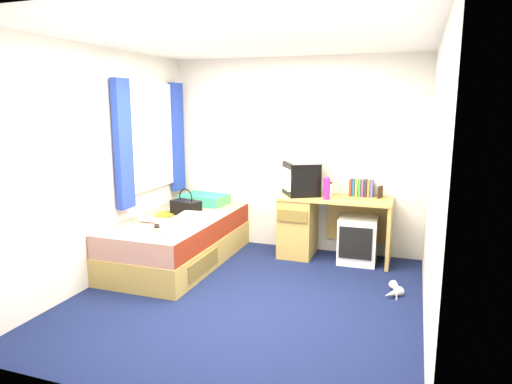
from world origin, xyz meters
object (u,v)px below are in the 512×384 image
(handbag, at_px, (186,207))
(water_bottle, at_px, (148,219))
(desk, at_px, (312,223))
(remote_control, at_px, (157,226))
(aerosol_can, at_px, (331,190))
(colour_swatch_fan, at_px, (162,231))
(magazine, at_px, (166,214))
(storage_cube, at_px, (358,240))
(white_heels, at_px, (395,291))
(towel, at_px, (194,218))
(picture_frame, at_px, (380,192))
(vcr, at_px, (302,159))
(pink_water_bottle, at_px, (327,189))
(bed, at_px, (180,240))
(crt_tv, at_px, (301,179))
(pillow, at_px, (204,199))

(handbag, relative_size, water_bottle, 1.90)
(desk, distance_m, remote_control, 1.87)
(aerosol_can, height_order, colour_swatch_fan, aerosol_can)
(magazine, relative_size, remote_control, 1.75)
(storage_cube, xyz_separation_m, white_heels, (0.47, -0.85, -0.23))
(towel, bearing_deg, handbag, 130.64)
(picture_frame, distance_m, magazine, 2.54)
(magazine, height_order, remote_control, remote_control)
(storage_cube, distance_m, aerosol_can, 0.66)
(colour_swatch_fan, height_order, remote_control, remote_control)
(vcr, relative_size, handbag, 1.22)
(handbag, distance_m, magazine, 0.26)
(storage_cube, distance_m, remote_control, 2.31)
(vcr, bearing_deg, water_bottle, -83.21)
(desk, xyz_separation_m, pink_water_bottle, (0.19, -0.16, 0.46))
(aerosol_can, xyz_separation_m, magazine, (-1.83, -0.68, -0.28))
(bed, distance_m, colour_swatch_fan, 0.67)
(bed, bearing_deg, colour_swatch_fan, -77.31)
(water_bottle, bearing_deg, aerosol_can, 30.26)
(towel, xyz_separation_m, water_bottle, (-0.47, -0.19, -0.01))
(vcr, bearing_deg, desk, 59.37)
(colour_swatch_fan, bearing_deg, towel, 74.33)
(pink_water_bottle, bearing_deg, crt_tv, 154.95)
(crt_tv, xyz_separation_m, remote_control, (-1.27, -1.21, -0.40))
(pillow, relative_size, white_heels, 1.61)
(pillow, distance_m, picture_frame, 2.23)
(crt_tv, distance_m, aerosol_can, 0.38)
(storage_cube, bearing_deg, aerosol_can, 170.00)
(bed, xyz_separation_m, pink_water_bottle, (1.61, 0.58, 0.60))
(water_bottle, bearing_deg, vcr, 35.92)
(desk, xyz_separation_m, picture_frame, (0.77, 0.13, 0.41))
(storage_cube, relative_size, towel, 1.82)
(picture_frame, relative_size, white_heels, 0.38)
(storage_cube, height_order, handbag, handbag)
(desk, height_order, vcr, vcr)
(vcr, height_order, picture_frame, vcr)
(towel, relative_size, colour_swatch_fan, 1.34)
(bed, xyz_separation_m, colour_swatch_fan, (0.13, -0.60, 0.28))
(bed, bearing_deg, magazine, 163.74)
(crt_tv, bearing_deg, pillow, -120.89)
(desk, height_order, crt_tv, crt_tv)
(crt_tv, height_order, magazine, crt_tv)
(towel, bearing_deg, storage_cube, 25.98)
(desk, xyz_separation_m, water_bottle, (-1.62, -1.06, 0.17))
(desk, height_order, pink_water_bottle, pink_water_bottle)
(picture_frame, height_order, handbag, picture_frame)
(water_bottle, bearing_deg, pink_water_bottle, 26.48)
(vcr, height_order, remote_control, vcr)
(bed, relative_size, picture_frame, 14.29)
(magazine, bearing_deg, remote_control, -68.81)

